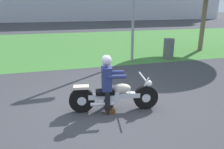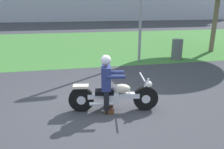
% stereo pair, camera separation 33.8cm
% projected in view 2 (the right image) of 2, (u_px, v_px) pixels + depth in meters
% --- Properties ---
extents(ground, '(120.00, 120.00, 0.00)m').
position_uv_depth(ground, '(104.00, 106.00, 5.55)').
color(ground, '#38383D').
extents(grass_verge, '(60.00, 12.00, 0.01)m').
position_uv_depth(grass_verge, '(80.00, 43.00, 14.51)').
color(grass_verge, '#3D7533').
rests_on(grass_verge, ground).
extents(motorcycle_lead, '(2.14, 0.68, 0.86)m').
position_uv_depth(motorcycle_lead, '(114.00, 96.00, 5.23)').
color(motorcycle_lead, black).
rests_on(motorcycle_lead, ground).
extents(rider_lead, '(0.60, 0.52, 1.38)m').
position_uv_depth(rider_lead, '(107.00, 79.00, 5.10)').
color(rider_lead, black).
rests_on(rider_lead, ground).
extents(trash_can, '(0.49, 0.49, 0.94)m').
position_uv_depth(trash_can, '(177.00, 50.00, 10.17)').
color(trash_can, '#595E5B').
rests_on(trash_can, ground).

